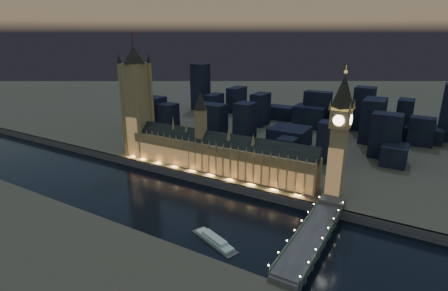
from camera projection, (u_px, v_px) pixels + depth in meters
The scene contains 9 objects.
ground_plane at pixel (186, 204), 299.55m from camera, with size 2000.00×2000.00×0.00m, color black.
north_bank at pixel (336, 101), 724.33m from camera, with size 2000.00×960.00×8.00m, color brown.
embankment_wall at pixel (212, 183), 331.91m from camera, with size 2000.00×2.50×8.00m, color #454143.
palace_of_westminster at pixel (217, 153), 345.34m from camera, with size 202.00×24.84×78.00m.
victoria_tower at pixel (137, 97), 380.97m from camera, with size 31.68×31.68×131.21m.
elizabeth_tower at pixel (340, 127), 276.94m from camera, with size 18.00×18.00×108.53m.
westminster_bridge at pixel (313, 236), 241.01m from camera, with size 19.43×113.00×15.90m.
river_boat at pixel (214, 240), 244.17m from camera, with size 43.22×24.55×4.50m.
city_backdrop at pixel (315, 117), 473.55m from camera, with size 484.89×215.63×80.15m.
Camera 1 is at (164.94, -215.76, 139.66)m, focal length 28.00 mm.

